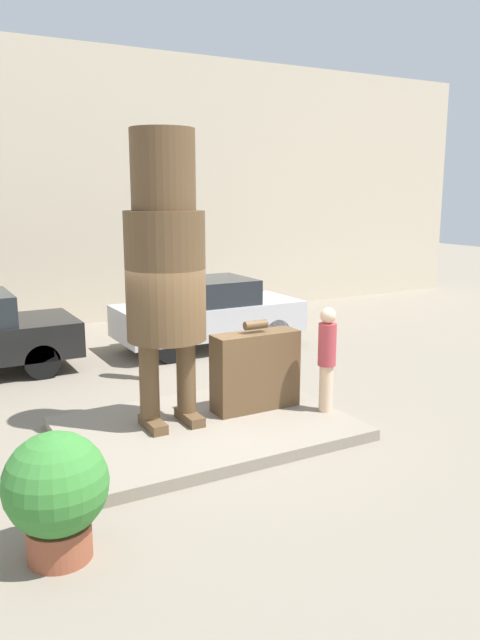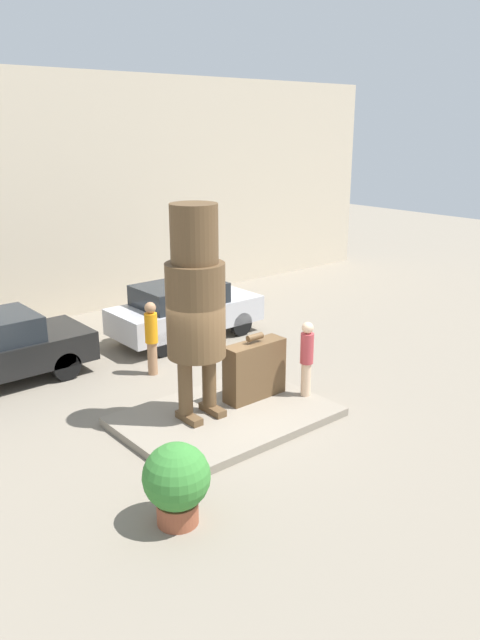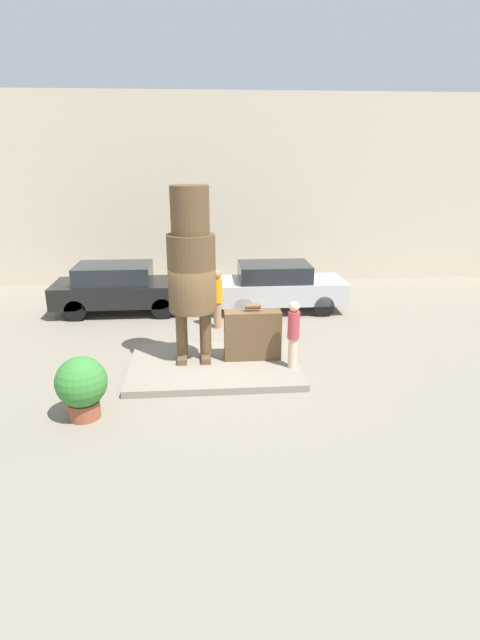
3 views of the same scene
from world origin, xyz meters
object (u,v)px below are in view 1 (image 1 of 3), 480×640
statue_figure (165,257)px  worker_hivis (145,329)px  tourist (327,355)px  parked_car_silver (207,312)px  giant_suitcase (255,370)px  planter_pot (56,491)px

statue_figure → worker_hivis: (0.70, 2.80, -1.66)m
statue_figure → tourist: size_ratio=2.56×
tourist → parked_car_silver: (0.45, 5.16, -0.22)m
parked_car_silver → tourist: bearing=-95.0°
tourist → giant_suitcase: bearing=144.3°
tourist → planter_pot: (-4.59, -1.78, -0.36)m
parked_car_silver → planter_pot: size_ratio=3.27×
statue_figure → planter_pot: bearing=-131.7°
parked_car_silver → worker_hivis: (-2.13, -1.66, 0.14)m
statue_figure → worker_hivis: bearing=76.0°
parked_car_silver → planter_pot: parked_car_silver is taller
statue_figure → parked_car_silver: 5.58m
parked_car_silver → planter_pot: 8.58m
planter_pot → statue_figure: bearing=48.3°
giant_suitcase → tourist: bearing=-35.7°
giant_suitcase → planter_pot: giant_suitcase is taller
giant_suitcase → parked_car_silver: parked_car_silver is taller
parked_car_silver → worker_hivis: 2.70m
worker_hivis → statue_figure: bearing=-104.0°
tourist → parked_car_silver: bearing=85.0°
giant_suitcase → worker_hivis: size_ratio=0.79×
parked_car_silver → planter_pot: (-5.04, -6.94, -0.13)m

